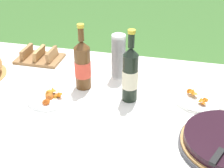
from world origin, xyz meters
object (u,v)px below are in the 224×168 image
at_px(bread_board, 40,57).
at_px(cider_bottle_amber, 83,65).
at_px(cup_stack, 118,57).
at_px(snack_plate_left, 49,98).
at_px(juice_bottle_red, 130,74).
at_px(snack_plate_near, 199,99).

bearing_deg(bread_board, cider_bottle_amber, -34.03).
height_order(cup_stack, snack_plate_left, cup_stack).
height_order(cider_bottle_amber, juice_bottle_red, juice_bottle_red).
height_order(juice_bottle_red, bread_board, juice_bottle_red).
bearing_deg(snack_plate_near, cider_bottle_amber, -179.66).
relative_size(cup_stack, juice_bottle_red, 0.69).
relative_size(snack_plate_near, snack_plate_left, 1.15).
distance_m(cider_bottle_amber, juice_bottle_red, 0.25).
bearing_deg(cider_bottle_amber, cup_stack, 43.28).
xyz_separation_m(cup_stack, bread_board, (-0.49, 0.09, -0.10)).
relative_size(cup_stack, snack_plate_left, 1.20).
xyz_separation_m(juice_bottle_red, bread_board, (-0.59, 0.29, -0.11)).
distance_m(cup_stack, snack_plate_near, 0.45).
relative_size(cup_stack, cider_bottle_amber, 0.73).
height_order(cup_stack, bread_board, cup_stack).
bearing_deg(snack_plate_near, bread_board, 165.82).
bearing_deg(juice_bottle_red, cider_bottle_amber, 166.77).
distance_m(cup_stack, bread_board, 0.51).
relative_size(snack_plate_near, bread_board, 0.89).
relative_size(juice_bottle_red, snack_plate_left, 1.73).
relative_size(juice_bottle_red, snack_plate_near, 1.50).
bearing_deg(snack_plate_left, juice_bottle_red, 14.39).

